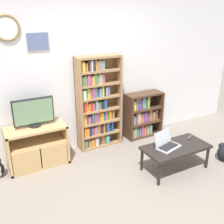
% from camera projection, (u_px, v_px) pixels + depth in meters
% --- Properties ---
extents(ground_plane, '(18.00, 18.00, 0.00)m').
position_uv_depth(ground_plane, '(145.00, 202.00, 3.33)').
color(ground_plane, gray).
extents(wall_back, '(6.66, 0.09, 2.60)m').
position_uv_depth(wall_back, '(85.00, 73.00, 4.35)').
color(wall_back, silver).
rests_on(wall_back, ground_plane).
extents(tv_stand, '(0.90, 0.45, 0.64)m').
position_uv_depth(tv_stand, '(37.00, 146.00, 4.04)').
color(tv_stand, tan).
rests_on(tv_stand, ground_plane).
extents(television, '(0.60, 0.18, 0.44)m').
position_uv_depth(television, '(34.00, 113.00, 3.89)').
color(television, black).
rests_on(television, tv_stand).
extents(bookshelf_tall, '(0.77, 0.25, 1.60)m').
position_uv_depth(bookshelf_tall, '(97.00, 104.00, 4.47)').
color(bookshelf_tall, '#9E754C').
rests_on(bookshelf_tall, ground_plane).
extents(bookshelf_short, '(0.71, 0.31, 0.86)m').
position_uv_depth(bookshelf_short, '(141.00, 116.00, 4.99)').
color(bookshelf_short, '#472D1E').
rests_on(bookshelf_short, ground_plane).
extents(coffee_table, '(1.00, 0.51, 0.39)m').
position_uv_depth(coffee_table, '(176.00, 149.00, 3.91)').
color(coffee_table, black).
rests_on(coffee_table, ground_plane).
extents(laptop, '(0.41, 0.34, 0.23)m').
position_uv_depth(laptop, '(166.00, 143.00, 3.86)').
color(laptop, '#B7BABC').
rests_on(laptop, coffee_table).
extents(remote_near_laptop, '(0.16, 0.11, 0.02)m').
position_uv_depth(remote_near_laptop, '(190.00, 137.00, 4.15)').
color(remote_near_laptop, '#38383A').
rests_on(remote_near_laptop, coffee_table).
extents(cat, '(0.23, 0.45, 0.30)m').
position_uv_depth(cat, '(224.00, 153.00, 4.23)').
color(cat, black).
rests_on(cat, ground_plane).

